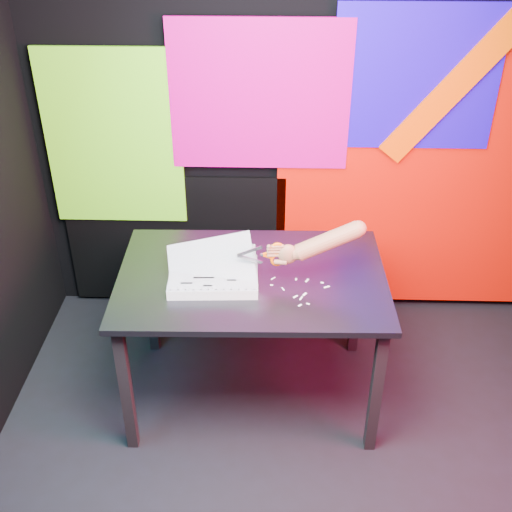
{
  "coord_description": "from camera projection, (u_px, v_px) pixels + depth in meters",
  "views": [
    {
      "loc": [
        -0.17,
        -1.82,
        2.44
      ],
      "look_at": [
        -0.24,
        0.65,
        0.87
      ],
      "focal_mm": 45.0,
      "sensor_mm": 36.0,
      "label": 1
    }
  ],
  "objects": [
    {
      "name": "room",
      "position": [
        324.0,
        240.0,
        2.11
      ],
      "size": [
        3.01,
        3.01,
        2.71
      ],
      "color": "black",
      "rests_on": "ground"
    },
    {
      "name": "printout_stack",
      "position": [
        214.0,
        276.0,
        2.95
      ],
      "size": [
        0.44,
        0.32,
        0.21
      ],
      "rotation": [
        0.0,
        0.0,
        0.04
      ],
      "color": "silver",
      "rests_on": "work_table"
    },
    {
      "name": "paper_clippings",
      "position": [
        302.0,
        290.0,
        2.91
      ],
      "size": [
        0.27,
        0.23,
        0.0
      ],
      "color": "white",
      "rests_on": "work_table"
    },
    {
      "name": "scissors",
      "position": [
        274.0,
        254.0,
        2.88
      ],
      "size": [
        0.21,
        0.03,
        0.12
      ],
      "rotation": [
        0.0,
        0.0,
        0.08
      ],
      "color": "#B0B1B3",
      "rests_on": "printout_stack"
    },
    {
      "name": "work_table",
      "position": [
        252.0,
        290.0,
        3.05
      ],
      "size": [
        1.27,
        0.86,
        0.75
      ],
      "rotation": [
        0.0,
        0.0,
        0.02
      ],
      "color": "black",
      "rests_on": "ground"
    },
    {
      "name": "backdrop",
      "position": [
        315.0,
        166.0,
        3.56
      ],
      "size": [
        2.88,
        0.05,
        2.08
      ],
      "color": "#C40E03",
      "rests_on": "ground"
    },
    {
      "name": "hand_forearm",
      "position": [
        321.0,
        243.0,
        2.86
      ],
      "size": [
        0.43,
        0.1,
        0.21
      ],
      "rotation": [
        0.0,
        0.0,
        0.08
      ],
      "color": "brown",
      "rests_on": "work_table"
    }
  ]
}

